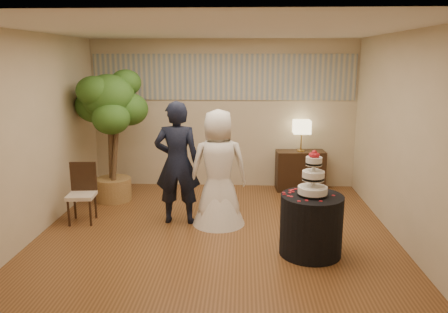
{
  "coord_description": "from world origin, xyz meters",
  "views": [
    {
      "loc": [
        0.37,
        -5.77,
        2.45
      ],
      "look_at": [
        0.1,
        0.4,
        1.05
      ],
      "focal_mm": 35.0,
      "sensor_mm": 36.0,
      "label": 1
    }
  ],
  "objects_px": {
    "groom": "(177,163)",
    "ficus_tree": "(111,135)",
    "cake_table": "(311,225)",
    "console": "(300,170)",
    "wedding_cake": "(313,173)",
    "side_chair": "(81,194)",
    "bride": "(219,168)",
    "table_lamp": "(301,136)"
  },
  "relations": [
    {
      "from": "groom",
      "to": "console",
      "type": "relative_size",
      "value": 2.06
    },
    {
      "from": "console",
      "to": "table_lamp",
      "type": "distance_m",
      "value": 0.66
    },
    {
      "from": "console",
      "to": "bride",
      "type": "bearing_deg",
      "value": -132.05
    },
    {
      "from": "cake_table",
      "to": "table_lamp",
      "type": "bearing_deg",
      "value": 85.63
    },
    {
      "from": "bride",
      "to": "table_lamp",
      "type": "height_order",
      "value": "bride"
    },
    {
      "from": "side_chair",
      "to": "console",
      "type": "bearing_deg",
      "value": 22.97
    },
    {
      "from": "table_lamp",
      "to": "cake_table",
      "type": "bearing_deg",
      "value": -94.37
    },
    {
      "from": "cake_table",
      "to": "console",
      "type": "bearing_deg",
      "value": 85.63
    },
    {
      "from": "wedding_cake",
      "to": "console",
      "type": "xyz_separation_m",
      "value": [
        0.21,
        2.8,
        -0.69
      ]
    },
    {
      "from": "bride",
      "to": "table_lamp",
      "type": "relative_size",
      "value": 3.0
    },
    {
      "from": "ficus_tree",
      "to": "side_chair",
      "type": "height_order",
      "value": "ficus_tree"
    },
    {
      "from": "table_lamp",
      "to": "ficus_tree",
      "type": "xyz_separation_m",
      "value": [
        -3.35,
        -0.77,
        0.12
      ]
    },
    {
      "from": "groom",
      "to": "cake_table",
      "type": "distance_m",
      "value": 2.18
    },
    {
      "from": "cake_table",
      "to": "table_lamp",
      "type": "relative_size",
      "value": 1.35
    },
    {
      "from": "console",
      "to": "ficus_tree",
      "type": "distance_m",
      "value": 3.52
    },
    {
      "from": "groom",
      "to": "ficus_tree",
      "type": "relative_size",
      "value": 0.8
    },
    {
      "from": "console",
      "to": "cake_table",
      "type": "bearing_deg",
      "value": -97.92
    },
    {
      "from": "bride",
      "to": "groom",
      "type": "bearing_deg",
      "value": -12.55
    },
    {
      "from": "table_lamp",
      "to": "side_chair",
      "type": "relative_size",
      "value": 0.64
    },
    {
      "from": "groom",
      "to": "wedding_cake",
      "type": "distance_m",
      "value": 2.11
    },
    {
      "from": "console",
      "to": "table_lamp",
      "type": "xyz_separation_m",
      "value": [
        0.0,
        0.0,
        0.66
      ]
    },
    {
      "from": "wedding_cake",
      "to": "ficus_tree",
      "type": "height_order",
      "value": "ficus_tree"
    },
    {
      "from": "wedding_cake",
      "to": "side_chair",
      "type": "relative_size",
      "value": 0.64
    },
    {
      "from": "wedding_cake",
      "to": "table_lamp",
      "type": "distance_m",
      "value": 2.81
    },
    {
      "from": "ficus_tree",
      "to": "cake_table",
      "type": "bearing_deg",
      "value": -32.92
    },
    {
      "from": "wedding_cake",
      "to": "table_lamp",
      "type": "bearing_deg",
      "value": 85.63
    },
    {
      "from": "ficus_tree",
      "to": "table_lamp",
      "type": "bearing_deg",
      "value": 13.04
    },
    {
      "from": "side_chair",
      "to": "bride",
      "type": "bearing_deg",
      "value": -3.7
    },
    {
      "from": "wedding_cake",
      "to": "table_lamp",
      "type": "relative_size",
      "value": 0.99
    },
    {
      "from": "bride",
      "to": "cake_table",
      "type": "xyz_separation_m",
      "value": [
        1.22,
        -0.99,
        -0.48
      ]
    },
    {
      "from": "console",
      "to": "side_chair",
      "type": "distance_m",
      "value": 3.97
    },
    {
      "from": "groom",
      "to": "ficus_tree",
      "type": "distance_m",
      "value": 1.65
    },
    {
      "from": "groom",
      "to": "cake_table",
      "type": "relative_size",
      "value": 2.36
    },
    {
      "from": "console",
      "to": "ficus_tree",
      "type": "bearing_deg",
      "value": -170.5
    },
    {
      "from": "wedding_cake",
      "to": "table_lamp",
      "type": "xyz_separation_m",
      "value": [
        0.21,
        2.8,
        -0.03
      ]
    },
    {
      "from": "groom",
      "to": "table_lamp",
      "type": "distance_m",
      "value": 2.71
    },
    {
      "from": "bride",
      "to": "wedding_cake",
      "type": "relative_size",
      "value": 3.01
    },
    {
      "from": "wedding_cake",
      "to": "console",
      "type": "bearing_deg",
      "value": 85.63
    },
    {
      "from": "ficus_tree",
      "to": "side_chair",
      "type": "distance_m",
      "value": 1.29
    },
    {
      "from": "cake_table",
      "to": "console",
      "type": "xyz_separation_m",
      "value": [
        0.21,
        2.8,
        -0.01
      ]
    },
    {
      "from": "groom",
      "to": "bride",
      "type": "distance_m",
      "value": 0.62
    },
    {
      "from": "bride",
      "to": "cake_table",
      "type": "distance_m",
      "value": 1.65
    }
  ]
}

